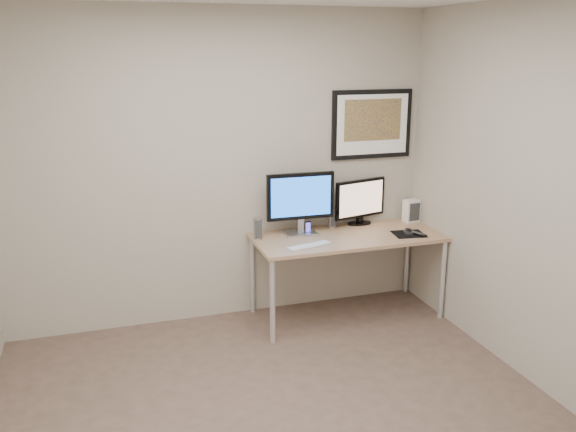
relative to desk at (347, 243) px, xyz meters
name	(u,v)px	position (x,y,z in m)	size (l,w,h in m)	color
floor	(283,421)	(-1.00, -1.35, -0.66)	(3.60, 3.60, 0.00)	#4D3D30
room	(261,151)	(-1.00, -0.90, 0.98)	(3.60, 3.60, 3.60)	white
desk	(347,243)	(0.00, 0.00, 0.00)	(1.60, 0.70, 0.73)	#8B5D43
framed_art	(372,124)	(0.35, 0.33, 0.96)	(0.75, 0.04, 0.60)	black
monitor_large	(300,201)	(-0.37, 0.16, 0.36)	(0.59, 0.20, 0.53)	#A6A6AA
monitor_tv	(360,201)	(0.24, 0.28, 0.29)	(0.52, 0.17, 0.41)	black
speaker_left	(257,228)	(-0.75, 0.14, 0.16)	(0.07, 0.07, 0.18)	#A6A6AA
speaker_right	(332,218)	(-0.04, 0.27, 0.15)	(0.07, 0.07, 0.17)	#A6A6AA
phone_dock	(308,228)	(-0.31, 0.13, 0.12)	(0.05, 0.05, 0.12)	black
keyboard	(309,246)	(-0.41, -0.18, 0.07)	(0.39, 0.10, 0.01)	silver
mousepad	(409,234)	(0.51, -0.13, 0.07)	(0.26, 0.23, 0.00)	black
mouse	(408,231)	(0.52, -0.10, 0.09)	(0.06, 0.11, 0.04)	black
remote	(417,234)	(0.57, -0.17, 0.08)	(0.05, 0.18, 0.02)	black
fan_unit	(411,211)	(0.72, 0.21, 0.17)	(0.13, 0.10, 0.21)	silver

